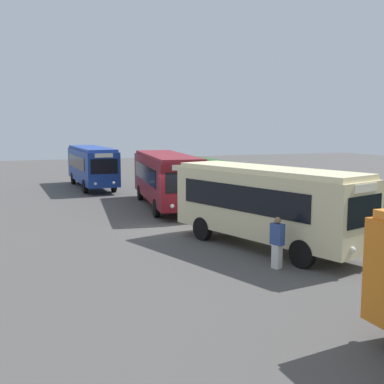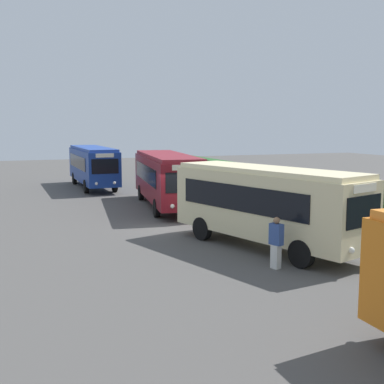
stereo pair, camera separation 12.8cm
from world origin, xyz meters
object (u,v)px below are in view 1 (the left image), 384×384
object	(u,v)px
bus_maroon	(166,177)
bus_blue	(92,165)
bus_cream	(267,202)
person_left	(303,211)
person_center	(277,241)

from	to	relation	value
bus_maroon	bus_blue	bearing A→B (deg)	-159.35
bus_maroon	bus_cream	world-z (taller)	bus_cream
bus_maroon	person_left	size ratio (longest dim) A/B	5.80
person_left	person_center	world-z (taller)	person_left
bus_cream	person_left	world-z (taller)	bus_cream
bus_maroon	bus_cream	distance (m)	11.16
bus_cream	person_center	xyz separation A→B (m)	(2.62, -1.09, -0.92)
person_center	bus_maroon	bearing A→B (deg)	-109.94
bus_blue	person_left	world-z (taller)	bus_blue
bus_maroon	bus_cream	xyz separation A→B (m)	(11.15, 0.45, 0.02)
bus_cream	person_center	world-z (taller)	bus_cream
bus_blue	person_left	distance (m)	20.99
bus_maroon	person_center	size ratio (longest dim) A/B	5.92
bus_maroon	person_center	xyz separation A→B (m)	(13.77, -0.64, -0.90)
bus_cream	person_center	distance (m)	2.98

